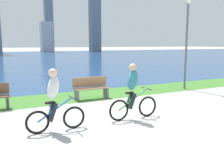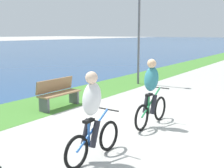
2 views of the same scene
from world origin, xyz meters
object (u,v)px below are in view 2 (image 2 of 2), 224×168
Objects in this scene: cyclist_trailing at (92,116)px; lamppost_tall at (139,20)px; cyclist_lead at (151,93)px; bench_far_along_path at (58,93)px.

lamppost_tall reaches higher than cyclist_trailing.
cyclist_lead is 0.38× the size of lamppost_tall.
cyclist_trailing is 4.00m from bench_far_along_path.
lamppost_tall is (5.11, 0.01, 2.40)m from bench_far_along_path.
lamppost_tall is at bearing 23.39° from cyclist_trailing.
cyclist_lead reaches higher than bench_far_along_path.
cyclist_trailing is (-2.38, -0.02, -0.01)m from cyclist_lead.
cyclist_lead is 2.38m from cyclist_trailing.
bench_far_along_path is 0.34× the size of lamppost_tall.
cyclist_trailing is at bearing -179.49° from cyclist_lead.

